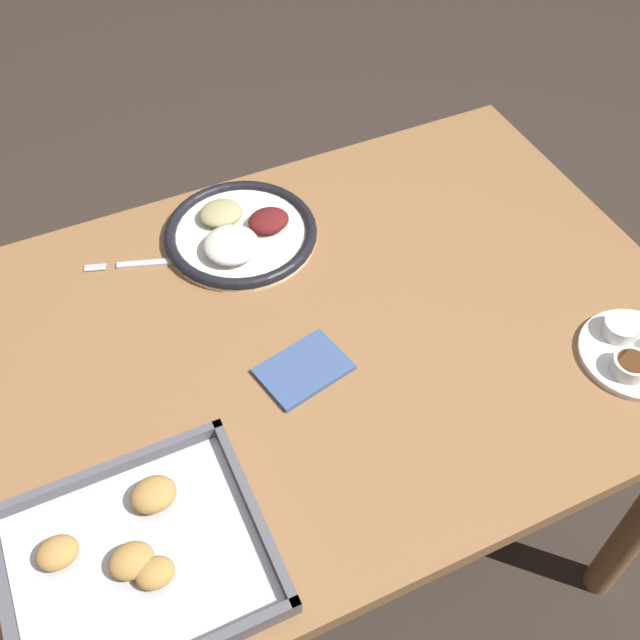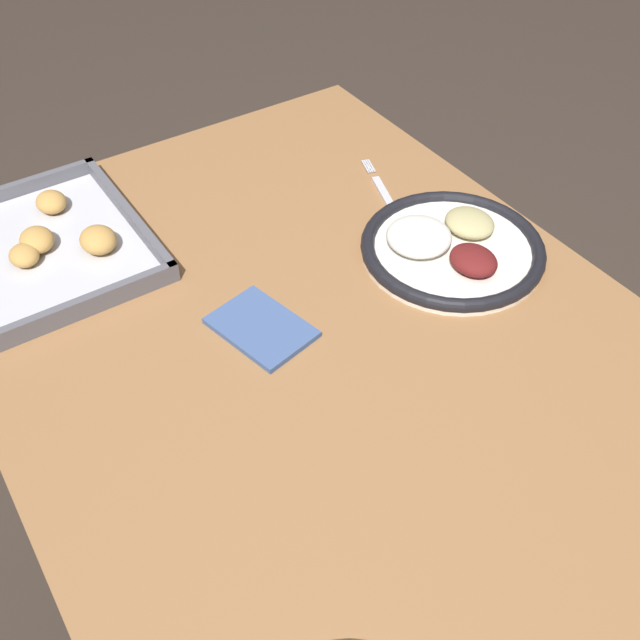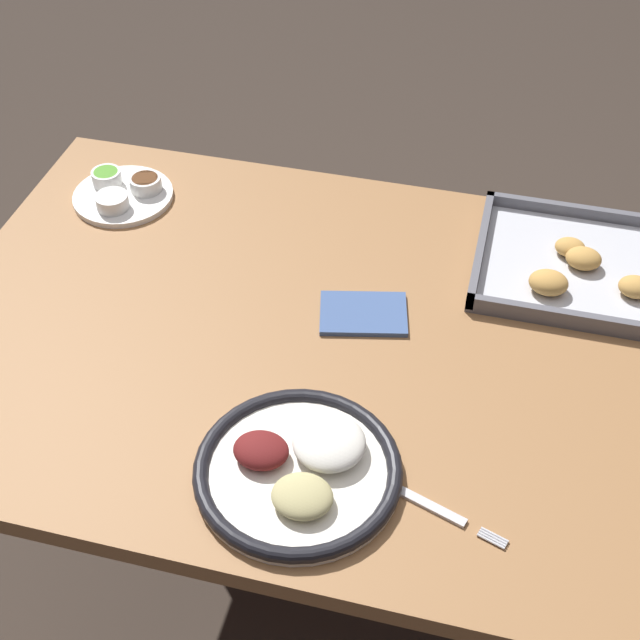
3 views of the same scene
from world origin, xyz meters
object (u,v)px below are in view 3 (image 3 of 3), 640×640
at_px(dinner_plate, 300,468).
at_px(baking_tray, 579,267).
at_px(saucer_plate, 123,192).
at_px(napkin, 363,314).
at_px(fork, 425,503).

bearing_deg(dinner_plate, baking_tray, 56.20).
relative_size(dinner_plate, saucer_plate, 1.53).
bearing_deg(dinner_plate, napkin, 86.97).
height_order(fork, baking_tray, baking_tray).
height_order(dinner_plate, baking_tray, dinner_plate).
xyz_separation_m(fork, baking_tray, (0.16, 0.48, 0.01)).
bearing_deg(dinner_plate, saucer_plate, 132.51).
xyz_separation_m(saucer_plate, napkin, (0.46, -0.18, -0.01)).
xyz_separation_m(dinner_plate, napkin, (0.02, 0.30, -0.01)).
distance_m(baking_tray, napkin, 0.35).
bearing_deg(napkin, fork, -65.06).
relative_size(dinner_plate, baking_tray, 0.82).
bearing_deg(saucer_plate, dinner_plate, -47.49).
bearing_deg(baking_tray, dinner_plate, -123.80).
relative_size(saucer_plate, baking_tray, 0.54).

